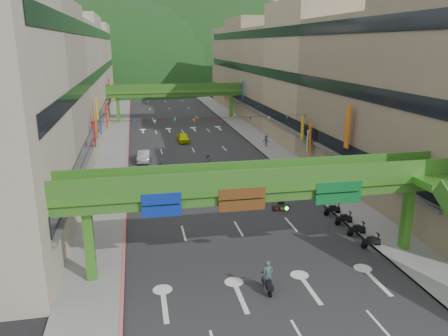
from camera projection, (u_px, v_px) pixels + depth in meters
The scene contains 23 objects.
ground at pixel (288, 315), 24.31m from camera, with size 320.00×320.00×0.00m, color black.
road_slab at pixel (185, 136), 71.43m from camera, with size 18.00×140.00×0.02m, color #28282B.
sidewalk_left at pixel (116, 138), 69.31m from camera, with size 4.00×140.00×0.15m, color gray.
sidewalk_right at pixel (250, 133), 73.52m from camera, with size 4.00×140.00×0.15m, color gray.
curb_left at pixel (128, 138), 69.67m from camera, with size 0.20×140.00×0.18m, color #CC5959.
curb_right at pixel (239, 133), 73.15m from camera, with size 0.20×140.00×0.18m, color gray.
building_row_left at pixel (58, 79), 65.22m from camera, with size 12.80×95.00×19.00m.
building_row_right at pixel (297, 76), 72.46m from camera, with size 12.80×95.00×19.00m.
overpass_near at pixel (277, 194), 28.13m from camera, with size 28.00×12.27×7.10m.
overpass_far at pixel (176, 93), 84.09m from camera, with size 28.00×2.20×7.10m.
hill_left at pixel (115, 82), 172.23m from camera, with size 168.00×140.00×112.00m, color #1C4419.
hill_right at pixel (207, 77), 198.73m from camera, with size 208.00×176.00×128.00m, color #1C4419.
bunting_string at pixel (204, 120), 50.95m from camera, with size 26.00×0.36×0.47m.
scooter_rider_near at pixel (268, 278), 26.34m from camera, with size 0.63×1.60×2.04m.
scooter_rider_mid at pixel (282, 198), 39.77m from camera, with size 0.86×1.60×1.95m.
scooter_rider_left at pixel (161, 169), 49.35m from camera, with size 0.94×1.59×1.86m.
scooter_rider_far at pixel (208, 163), 51.01m from camera, with size 0.97×1.60×2.22m.
parked_scooter_row at pixel (350, 224), 35.28m from camera, with size 1.60×7.15×1.08m.
car_silver at pixel (144, 156), 55.76m from camera, with size 1.51×4.32×1.42m, color #ABA9B2.
car_yellow at pixel (183, 138), 66.92m from camera, with size 1.64×4.07×1.39m, color #D5E000.
pedestrian_red at pixel (296, 170), 49.65m from camera, with size 0.74×0.58×1.52m, color #AC1F25.
pedestrian_dark at pixel (329, 180), 45.84m from camera, with size 0.94×0.39×1.61m, color black.
pedestrian_blue at pixel (266, 142), 63.44m from camera, with size 0.76×0.49×1.63m, color #323652.
Camera 1 is at (-7.71, -19.99, 14.56)m, focal length 35.00 mm.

